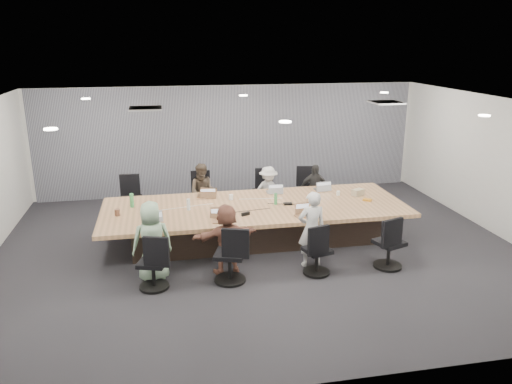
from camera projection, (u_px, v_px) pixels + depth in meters
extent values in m
cube|color=#25252A|center=(260.00, 250.00, 9.68)|extent=(10.00, 8.00, 0.00)
cube|color=white|center=(260.00, 104.00, 8.86)|extent=(10.00, 8.00, 0.00)
cube|color=beige|center=(230.00, 140.00, 13.02)|extent=(10.00, 0.00, 2.80)
cube|color=beige|center=(332.00, 276.00, 5.51)|extent=(10.00, 0.00, 2.80)
cube|color=beige|center=(500.00, 168.00, 10.18)|extent=(0.00, 8.00, 2.80)
cube|color=gray|center=(230.00, 140.00, 12.95)|extent=(9.80, 0.04, 2.80)
cube|color=#32251E|center=(255.00, 225.00, 10.05)|extent=(4.80, 1.40, 0.66)
cube|color=tan|center=(255.00, 207.00, 9.94)|extent=(6.00, 2.20, 0.08)
imported|color=#483C31|center=(203.00, 193.00, 11.06)|extent=(0.72, 0.61, 1.31)
cube|color=#8C6647|center=(206.00, 196.00, 10.51)|extent=(0.39, 0.32, 0.02)
imported|color=#B4B4B4|center=(268.00, 192.00, 11.35)|extent=(0.84, 0.60, 1.17)
cube|color=#B2B2B7|center=(274.00, 192.00, 10.78)|extent=(0.33, 0.24, 0.02)
imported|color=#2A2A2B|center=(314.00, 189.00, 11.54)|extent=(0.72, 0.36, 1.18)
cube|color=#B2B2B7|center=(322.00, 189.00, 10.98)|extent=(0.36, 0.26, 0.02)
imported|color=#86A889|center=(152.00, 241.00, 8.31)|extent=(0.73, 0.53, 1.37)
cube|color=#B2B2B7|center=(152.00, 226.00, 8.81)|extent=(0.37, 0.29, 0.02)
imported|color=brown|center=(227.00, 239.00, 8.56)|extent=(1.20, 0.55, 1.25)
cube|color=#8C6647|center=(222.00, 221.00, 9.04)|extent=(0.38, 0.30, 0.02)
imported|color=#BEBEBE|center=(312.00, 229.00, 8.82)|extent=(0.52, 0.36, 1.39)
cube|color=#8C6647|center=(303.00, 216.00, 9.32)|extent=(0.32, 0.24, 0.02)
cylinder|color=#3E9C54|center=(132.00, 200.00, 9.79)|extent=(0.10, 0.10, 0.28)
cylinder|color=#3E9C54|center=(276.00, 199.00, 9.96)|extent=(0.07, 0.07, 0.23)
cylinder|color=silver|center=(189.00, 204.00, 9.63)|extent=(0.09, 0.09, 0.22)
cylinder|color=white|center=(231.00, 197.00, 10.27)|extent=(0.10, 0.10, 0.11)
cylinder|color=white|center=(338.00, 193.00, 10.57)|extent=(0.09, 0.09, 0.09)
cylinder|color=brown|center=(117.00, 212.00, 9.34)|extent=(0.12, 0.12, 0.12)
cube|color=black|center=(224.00, 217.00, 9.26)|extent=(0.18, 0.14, 0.03)
cube|color=black|center=(288.00, 204.00, 9.98)|extent=(0.18, 0.13, 0.03)
cube|color=black|center=(246.00, 214.00, 9.35)|extent=(0.18, 0.11, 0.06)
cube|color=tan|center=(358.00, 192.00, 10.55)|extent=(0.29, 0.25, 0.13)
cube|color=#C1781A|center=(367.00, 200.00, 10.22)|extent=(0.20, 0.20, 0.04)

